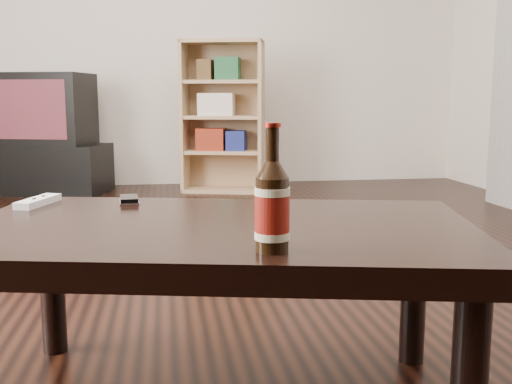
{
  "coord_description": "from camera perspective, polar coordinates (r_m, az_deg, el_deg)",
  "views": [
    {
      "loc": [
        -0.01,
        -2.04,
        0.71
      ],
      "look_at": [
        0.15,
        -0.98,
        0.55
      ],
      "focal_mm": 42.0,
      "sensor_mm": 36.0,
      "label": 1
    }
  ],
  "objects": [
    {
      "name": "floor",
      "position": [
        2.16,
        -7.96,
        -10.58
      ],
      "size": [
        5.0,
        6.0,
        0.01
      ],
      "primitive_type": "cube",
      "color": "black",
      "rests_on": "ground"
    },
    {
      "name": "wall_back",
      "position": [
        5.09,
        -8.82,
        16.01
      ],
      "size": [
        5.0,
        0.02,
        2.7
      ],
      "primitive_type": "cube",
      "color": "white",
      "rests_on": "ground"
    },
    {
      "name": "tv_stand",
      "position": [
        4.83,
        -19.43,
        2.12
      ],
      "size": [
        1.01,
        0.7,
        0.37
      ],
      "primitive_type": "cube",
      "rotation": [
        0.0,
        0.0,
        -0.28
      ],
      "color": "black",
      "rests_on": "floor"
    },
    {
      "name": "tv",
      "position": [
        4.8,
        -19.72,
        7.45
      ],
      "size": [
        0.8,
        0.62,
        0.53
      ],
      "rotation": [
        0.0,
        0.0,
        -0.28
      ],
      "color": "black",
      "rests_on": "tv_stand"
    },
    {
      "name": "bookshelf",
      "position": [
        4.61,
        -3.24,
        7.43
      ],
      "size": [
        0.67,
        0.43,
        1.14
      ],
      "rotation": [
        0.0,
        0.0,
        -0.25
      ],
      "color": "tan",
      "rests_on": "floor"
    },
    {
      "name": "coffee_table",
      "position": [
        1.37,
        -3.76,
        -5.34
      ],
      "size": [
        1.27,
        0.91,
        0.43
      ],
      "rotation": [
        0.0,
        0.0,
        -0.22
      ],
      "color": "black",
      "rests_on": "floor"
    },
    {
      "name": "beer_bottle",
      "position": [
        1.1,
        1.55,
        -1.44
      ],
      "size": [
        0.08,
        0.08,
        0.24
      ],
      "rotation": [
        0.0,
        0.0,
        0.33
      ],
      "color": "black",
      "rests_on": "coffee_table"
    },
    {
      "name": "phone",
      "position": [
        1.66,
        -11.99,
        -0.73
      ],
      "size": [
        0.06,
        0.1,
        0.02
      ],
      "rotation": [
        0.0,
        0.0,
        0.08
      ],
      "color": "#B4B3B6",
      "rests_on": "coffee_table"
    },
    {
      "name": "remote",
      "position": [
        1.69,
        -20.04,
        -0.85
      ],
      "size": [
        0.1,
        0.17,
        0.02
      ],
      "rotation": [
        0.0,
        0.0,
        -0.33
      ],
      "color": "white",
      "rests_on": "coffee_table"
    }
  ]
}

